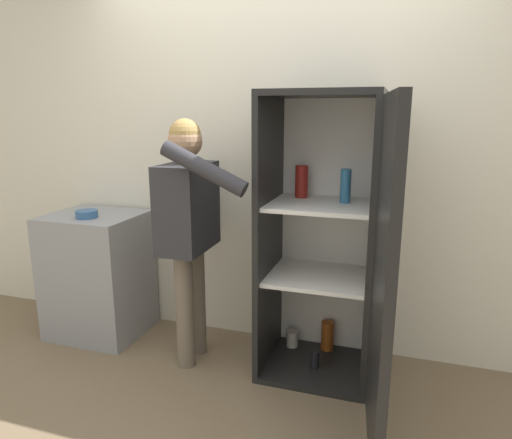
% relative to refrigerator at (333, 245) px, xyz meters
% --- Properties ---
extents(ground_plane, '(12.00, 12.00, 0.00)m').
position_rel_refrigerator_xyz_m(ground_plane, '(-0.47, -0.54, -0.85)').
color(ground_plane, '#7A664C').
extents(wall_back, '(7.00, 0.06, 2.55)m').
position_rel_refrigerator_xyz_m(wall_back, '(-0.47, 0.44, 0.43)').
color(wall_back, silver).
rests_on(wall_back, ground_plane).
extents(refrigerator, '(0.79, 1.24, 1.71)m').
position_rel_refrigerator_xyz_m(refrigerator, '(0.00, 0.00, 0.00)').
color(refrigerator, black).
rests_on(refrigerator, ground_plane).
extents(person, '(0.61, 0.59, 1.55)m').
position_rel_refrigerator_xyz_m(person, '(-0.89, -0.03, 0.12)').
color(person, '#726656').
rests_on(person, ground_plane).
extents(counter, '(0.64, 0.56, 0.89)m').
position_rel_refrigerator_xyz_m(counter, '(-1.70, 0.11, -0.40)').
color(counter, gray).
rests_on(counter, ground_plane).
extents(bowl, '(0.15, 0.15, 0.05)m').
position_rel_refrigerator_xyz_m(bowl, '(-1.67, 0.01, 0.07)').
color(bowl, '#335B8E').
rests_on(bowl, counter).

